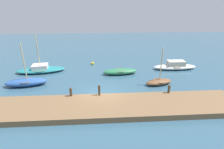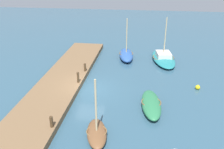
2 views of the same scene
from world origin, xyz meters
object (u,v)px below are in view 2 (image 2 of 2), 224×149
(rowboat_brown, at_px, (97,133))
(mooring_post_west, at_px, (85,67))
(rowboat_blue, at_px, (126,55))
(rowboat_green, at_px, (151,104))
(marker_buoy, at_px, (198,87))
(mooring_post_mid_east, at_px, (51,122))
(mooring_post_mid_west, at_px, (78,77))
(sailboat_teal, at_px, (163,58))

(rowboat_brown, bearing_deg, mooring_post_west, -175.68)
(rowboat_brown, relative_size, rowboat_blue, 0.88)
(rowboat_green, relative_size, marker_buoy, 10.65)
(rowboat_green, height_order, mooring_post_mid_east, mooring_post_mid_east)
(mooring_post_west, xyz_separation_m, mooring_post_mid_west, (2.60, 0.00, 0.10))
(rowboat_blue, bearing_deg, mooring_post_mid_east, -22.10)
(mooring_post_mid_east, bearing_deg, rowboat_blue, 166.03)
(rowboat_blue, height_order, mooring_post_mid_east, rowboat_blue)
(rowboat_green, bearing_deg, rowboat_blue, -170.13)
(sailboat_teal, height_order, marker_buoy, sailboat_teal)
(rowboat_brown, height_order, sailboat_teal, sailboat_teal)
(mooring_post_west, xyz_separation_m, marker_buoy, (1.56, 10.57, -0.67))
(rowboat_green, relative_size, mooring_post_mid_east, 5.77)
(rowboat_blue, relative_size, mooring_post_mid_west, 4.74)
(mooring_post_mid_west, relative_size, mooring_post_mid_east, 1.28)
(sailboat_teal, height_order, mooring_post_mid_east, sailboat_teal)
(sailboat_teal, height_order, mooring_post_west, sailboat_teal)
(sailboat_teal, distance_m, marker_buoy, 7.24)
(rowboat_blue, xyz_separation_m, mooring_post_mid_west, (8.02, -3.63, 0.55))
(sailboat_teal, bearing_deg, rowboat_blue, -101.27)
(mooring_post_west, height_order, mooring_post_mid_east, mooring_post_west)
(rowboat_brown, xyz_separation_m, sailboat_teal, (-14.40, 4.97, 0.03))
(rowboat_blue, distance_m, mooring_post_west, 6.54)
(rowboat_green, distance_m, mooring_post_west, 8.32)
(rowboat_blue, bearing_deg, sailboat_teal, 78.72)
(rowboat_blue, bearing_deg, rowboat_brown, -10.77)
(mooring_post_mid_west, relative_size, marker_buoy, 2.37)
(rowboat_blue, xyz_separation_m, marker_buoy, (6.98, 6.93, -0.23))
(rowboat_green, relative_size, mooring_post_mid_west, 4.50)
(rowboat_green, bearing_deg, mooring_post_west, -134.07)
(mooring_post_west, height_order, marker_buoy, mooring_post_west)
(rowboat_brown, bearing_deg, rowboat_blue, 163.87)
(rowboat_brown, bearing_deg, mooring_post_mid_west, -169.39)
(rowboat_brown, distance_m, mooring_post_west, 9.69)
(rowboat_green, height_order, mooring_post_west, mooring_post_west)
(mooring_post_mid_west, bearing_deg, rowboat_green, 67.54)
(rowboat_blue, bearing_deg, mooring_post_mid_west, -32.51)
(rowboat_green, bearing_deg, marker_buoy, 126.98)
(rowboat_green, distance_m, rowboat_blue, 11.04)
(rowboat_brown, relative_size, rowboat_green, 0.92)
(mooring_post_mid_east, bearing_deg, mooring_post_mid_west, 180.00)
(rowboat_brown, relative_size, sailboat_teal, 0.64)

